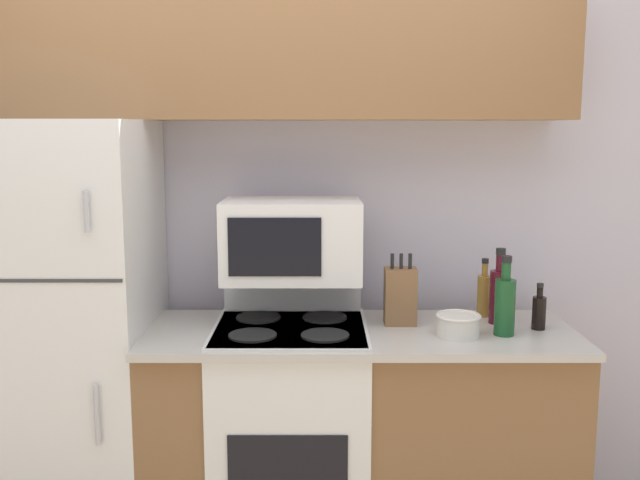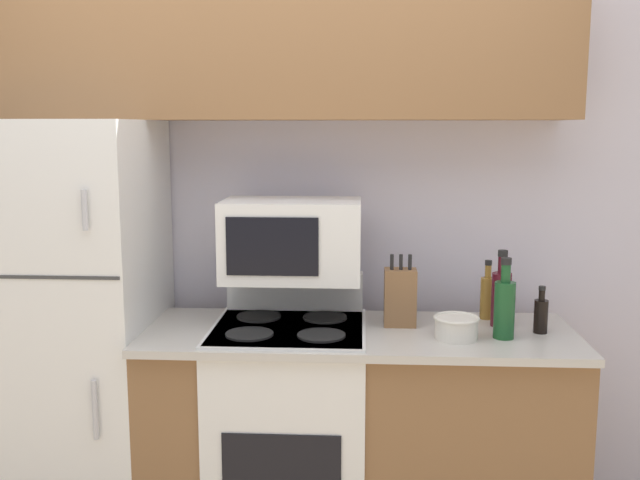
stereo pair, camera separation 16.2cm
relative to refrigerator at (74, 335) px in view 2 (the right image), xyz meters
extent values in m
cube|color=silver|center=(0.82, 0.37, 0.42)|extent=(8.00, 0.05, 2.55)
cube|color=brown|center=(1.15, -0.05, -0.41)|extent=(1.64, 0.56, 0.88)
cube|color=#BCB7AD|center=(1.15, -0.07, 0.04)|extent=(1.64, 0.60, 0.03)
cube|color=white|center=(0.00, 0.00, 0.00)|extent=(0.65, 0.66, 1.71)
cube|color=#383838|center=(0.00, -0.33, 0.31)|extent=(0.63, 0.01, 0.01)
cylinder|color=#B7B7BC|center=(0.21, -0.35, 0.55)|extent=(0.02, 0.02, 0.14)
cylinder|color=#B7B7BC|center=(0.21, -0.35, -0.17)|extent=(0.02, 0.02, 0.22)
cube|color=brown|center=(0.82, 0.17, 1.16)|extent=(2.29, 0.34, 0.61)
cube|color=white|center=(0.87, -0.07, -0.39)|extent=(0.59, 0.56, 0.92)
cube|color=black|center=(0.87, -0.35, -0.41)|extent=(0.43, 0.01, 0.33)
cube|color=#2D2D2D|center=(0.87, -0.07, 0.06)|extent=(0.57, 0.54, 0.01)
cube|color=white|center=(0.87, 0.20, 0.15)|extent=(0.57, 0.06, 0.16)
cylinder|color=black|center=(0.74, -0.19, 0.07)|extent=(0.18, 0.18, 0.01)
cylinder|color=black|center=(1.01, -0.19, 0.07)|extent=(0.18, 0.18, 0.01)
cylinder|color=black|center=(0.74, 0.06, 0.07)|extent=(0.18, 0.18, 0.01)
cylinder|color=black|center=(1.01, 0.06, 0.07)|extent=(0.18, 0.18, 0.01)
cube|color=white|center=(0.88, 0.04, 0.39)|extent=(0.54, 0.34, 0.31)
cube|color=black|center=(0.83, -0.13, 0.39)|extent=(0.34, 0.01, 0.22)
cube|color=brown|center=(1.30, 0.01, 0.17)|extent=(0.12, 0.09, 0.22)
cylinder|color=black|center=(1.27, 0.00, 0.31)|extent=(0.01, 0.01, 0.06)
cylinder|color=black|center=(1.30, 0.00, 0.31)|extent=(0.01, 0.01, 0.06)
cylinder|color=black|center=(1.34, 0.00, 0.31)|extent=(0.01, 0.01, 0.06)
cylinder|color=silver|center=(1.50, -0.16, 0.10)|extent=(0.16, 0.16, 0.08)
torus|color=silver|center=(1.50, -0.16, 0.14)|extent=(0.17, 0.17, 0.01)
cylinder|color=#470F19|center=(1.70, 0.02, 0.16)|extent=(0.08, 0.08, 0.21)
cylinder|color=#470F19|center=(1.70, 0.02, 0.30)|extent=(0.03, 0.03, 0.07)
cylinder|color=black|center=(1.70, 0.02, 0.35)|extent=(0.04, 0.04, 0.02)
cylinder|color=black|center=(1.83, -0.06, 0.12)|extent=(0.05, 0.05, 0.13)
cylinder|color=black|center=(1.83, -0.06, 0.20)|extent=(0.02, 0.02, 0.04)
cylinder|color=black|center=(1.83, -0.06, 0.23)|extent=(0.03, 0.03, 0.01)
cylinder|color=#194C23|center=(1.68, -0.14, 0.16)|extent=(0.08, 0.08, 0.21)
cylinder|color=#194C23|center=(1.68, -0.14, 0.30)|extent=(0.03, 0.03, 0.07)
cylinder|color=black|center=(1.68, -0.14, 0.35)|extent=(0.04, 0.04, 0.02)
cylinder|color=olive|center=(1.66, 0.13, 0.14)|extent=(0.06, 0.06, 0.17)
cylinder|color=olive|center=(1.66, 0.13, 0.25)|extent=(0.03, 0.03, 0.05)
cylinder|color=black|center=(1.66, 0.13, 0.29)|extent=(0.03, 0.03, 0.02)
camera|label=1|loc=(0.99, -2.71, 0.83)|focal=40.00mm
camera|label=2|loc=(1.15, -2.71, 0.83)|focal=40.00mm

